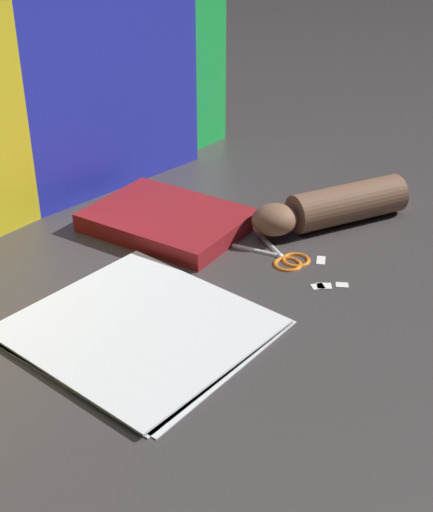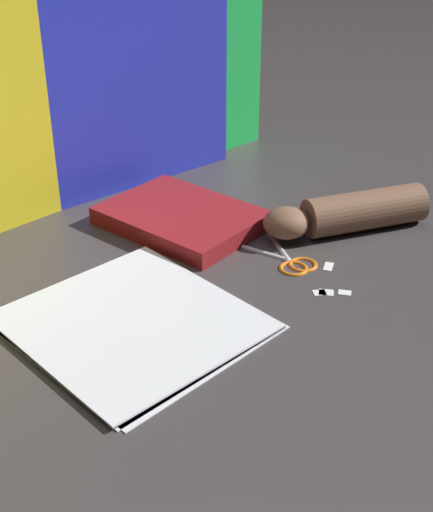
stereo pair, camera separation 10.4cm
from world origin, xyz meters
The scene contains 11 objects.
ground_plane centered at (0.00, 0.00, 0.00)m, with size 6.00×6.00×0.00m, color #3D3838.
backdrop_panel_center centered at (0.02, 0.39, 0.23)m, with size 0.79×0.10×0.46m.
backdrop_panel_right centered at (0.28, 0.39, 0.21)m, with size 0.54×0.04×0.42m.
paper_stack centered at (-0.12, 0.00, 0.00)m, with size 0.30×0.32×0.01m.
book_closed centered at (0.13, 0.17, 0.02)m, with size 0.22×0.28×0.03m.
scissors centered at (0.16, -0.04, 0.00)m, with size 0.10×0.15×0.01m.
hand_forearm centered at (0.32, -0.04, 0.03)m, with size 0.30×0.19×0.07m.
paper_scrap_near centered at (0.13, -0.14, 0.00)m, with size 0.03×0.03×0.00m.
paper_scrap_mid centered at (0.20, -0.10, 0.00)m, with size 0.03×0.02×0.00m.
paper_scrap_far centered at (0.12, -0.13, 0.00)m, with size 0.02×0.02×0.00m.
paper_scrap_side centered at (0.15, -0.16, 0.00)m, with size 0.02×0.02×0.00m.
Camera 1 is at (-0.69, -0.58, 0.57)m, focal length 50.00 mm.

